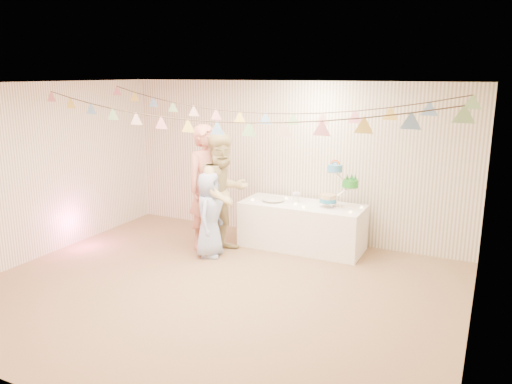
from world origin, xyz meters
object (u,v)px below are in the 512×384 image
at_px(table, 302,226).
at_px(person_adult_b, 224,193).
at_px(person_child, 209,215).
at_px(person_adult_a, 208,188).
at_px(cake_stand, 338,184).

distance_m(table, person_adult_b, 1.36).
distance_m(table, person_child, 1.50).
xyz_separation_m(person_adult_a, person_adult_b, (0.31, -0.06, -0.05)).
height_order(person_adult_a, person_adult_b, person_adult_a).
distance_m(cake_stand, person_adult_b, 1.75).
height_order(person_adult_a, person_child, person_adult_a).
bearing_deg(person_adult_b, person_adult_a, 101.34).
distance_m(cake_stand, person_adult_a, 2.01).
bearing_deg(table, person_adult_b, -145.63).
xyz_separation_m(cake_stand, person_adult_b, (-1.57, -0.75, -0.15)).
bearing_deg(person_adult_a, person_child, -123.45).
relative_size(person_adult_a, person_adult_b, 1.05).
bearing_deg(cake_stand, table, -174.81).
height_order(cake_stand, person_adult_a, person_adult_a).
height_order(cake_stand, person_child, cake_stand).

